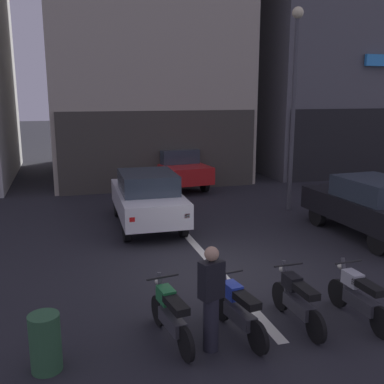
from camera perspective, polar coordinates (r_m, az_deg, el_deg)
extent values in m
plane|color=#232328|center=(10.04, 3.57, -10.20)|extent=(120.00, 120.00, 0.00)
cube|color=silver|center=(15.53, -3.92, -1.96)|extent=(0.20, 18.00, 0.01)
cube|color=#3E3A33|center=(18.06, -4.00, 5.23)|extent=(8.04, 0.10, 3.20)
cube|color=#56565B|center=(27.01, 17.55, 22.08)|extent=(10.15, 9.78, 17.26)
cube|color=black|center=(22.70, 23.28, 5.73)|extent=(9.74, 0.10, 3.20)
cube|color=#3399F2|center=(22.23, 23.09, 15.19)|extent=(1.69, 0.16, 0.50)
cylinder|color=black|center=(14.54, -9.52, -1.82)|extent=(0.20, 0.64, 0.64)
cylinder|color=black|center=(14.74, -3.51, -1.47)|extent=(0.20, 0.64, 0.64)
cylinder|color=black|center=(12.04, -8.36, -4.79)|extent=(0.20, 0.64, 0.64)
cylinder|color=black|center=(12.29, -1.15, -4.29)|extent=(0.20, 0.64, 0.64)
cube|color=silver|center=(13.27, -5.73, -1.17)|extent=(1.87, 4.15, 0.66)
cube|color=#2D3842|center=(12.99, -5.68, 1.29)|extent=(1.60, 2.01, 0.56)
cube|color=red|center=(11.23, -7.66, -3.49)|extent=(0.14, 0.06, 0.12)
cube|color=red|center=(11.47, -0.66, -3.03)|extent=(0.14, 0.06, 0.12)
cylinder|color=black|center=(13.83, 15.69, -2.86)|extent=(0.21, 0.65, 0.64)
cylinder|color=black|center=(14.74, 20.69, -2.27)|extent=(0.21, 0.65, 0.64)
cylinder|color=black|center=(11.87, 22.71, -5.91)|extent=(0.21, 0.65, 0.64)
cube|color=black|center=(13.19, 21.74, -2.10)|extent=(1.92, 4.17, 0.66)
cube|color=#2D3842|center=(12.95, 22.38, 0.36)|extent=(1.63, 2.03, 0.56)
cylinder|color=black|center=(17.91, 1.61, 1.04)|extent=(0.25, 0.66, 0.64)
cylinder|color=black|center=(17.34, -3.06, 0.65)|extent=(0.25, 0.66, 0.64)
cylinder|color=black|center=(20.27, -1.44, 2.38)|extent=(0.25, 0.66, 0.64)
cylinder|color=black|center=(19.76, -5.63, 2.07)|extent=(0.25, 0.66, 0.64)
cube|color=red|center=(18.72, -2.20, 2.88)|extent=(2.23, 4.28, 0.66)
cube|color=#2D3842|center=(18.77, -2.38, 4.78)|extent=(1.77, 2.14, 0.56)
cube|color=red|center=(20.83, -2.36, 3.99)|extent=(0.15, 0.08, 0.12)
cube|color=red|center=(20.38, -6.08, 3.74)|extent=(0.15, 0.08, 0.12)
cylinder|color=#47474C|center=(15.09, 12.74, 9.14)|extent=(0.14, 0.14, 6.14)
sphere|color=beige|center=(15.27, 13.36, 21.39)|extent=(0.36, 0.36, 0.36)
cylinder|color=black|center=(7.87, -4.32, -14.83)|extent=(0.15, 0.52, 0.52)
cylinder|color=black|center=(6.93, -0.78, -18.84)|extent=(0.15, 0.52, 0.52)
cube|color=#38383D|center=(7.30, -2.53, -16.14)|extent=(0.31, 0.76, 0.22)
cube|color=black|center=(7.01, -2.06, -14.19)|extent=(0.31, 0.63, 0.12)
cube|color=#1E7238|center=(7.36, -3.34, -13.00)|extent=(0.27, 0.39, 0.24)
cylinder|color=#4C4C51|center=(7.58, -3.96, -12.81)|extent=(0.10, 0.25, 0.70)
cylinder|color=black|center=(7.37, -3.77, -10.79)|extent=(0.55, 0.12, 0.04)
sphere|color=silver|center=(7.61, -4.32, -11.29)|extent=(0.12, 0.12, 0.12)
cylinder|color=black|center=(8.02, 3.73, -14.27)|extent=(0.15, 0.52, 0.52)
cylinder|color=black|center=(7.15, 8.40, -17.91)|extent=(0.15, 0.52, 0.52)
cube|color=#38383D|center=(7.49, 6.13, -15.42)|extent=(0.31, 0.76, 0.22)
cube|color=black|center=(7.21, 6.86, -13.47)|extent=(0.31, 0.63, 0.12)
cube|color=#233DB7|center=(7.54, 5.16, -12.40)|extent=(0.27, 0.39, 0.24)
cylinder|color=#4C4C51|center=(7.74, 4.32, -12.26)|extent=(0.11, 0.25, 0.70)
cylinder|color=black|center=(7.54, 4.66, -10.26)|extent=(0.55, 0.12, 0.04)
sphere|color=silver|center=(7.77, 3.87, -10.78)|extent=(0.12, 0.12, 0.12)
cylinder|color=black|center=(8.49, 11.21, -12.92)|extent=(0.08, 0.52, 0.52)
cylinder|color=black|center=(7.61, 15.52, -16.27)|extent=(0.08, 0.52, 0.52)
cube|color=#38383D|center=(7.95, 13.46, -13.95)|extent=(0.22, 0.74, 0.22)
cube|color=black|center=(7.69, 14.21, -12.08)|extent=(0.23, 0.61, 0.12)
cube|color=black|center=(8.02, 12.62, -11.10)|extent=(0.23, 0.37, 0.24)
cylinder|color=#4C4C51|center=(8.21, 11.83, -10.98)|extent=(0.08, 0.24, 0.70)
cylinder|color=black|center=(8.03, 12.21, -9.07)|extent=(0.55, 0.05, 0.04)
sphere|color=silver|center=(8.25, 11.45, -9.58)|extent=(0.12, 0.12, 0.12)
cylinder|color=black|center=(8.87, 18.11, -12.16)|extent=(0.09, 0.52, 0.52)
cylinder|color=black|center=(8.08, 23.07, -15.10)|extent=(0.09, 0.52, 0.52)
cube|color=#38383D|center=(8.38, 20.73, -13.03)|extent=(0.23, 0.74, 0.22)
cube|color=black|center=(8.13, 21.62, -11.20)|extent=(0.24, 0.61, 0.12)
cube|color=#B2B5BA|center=(8.43, 19.80, -10.35)|extent=(0.23, 0.37, 0.24)
cylinder|color=#4C4C51|center=(8.61, 18.87, -10.27)|extent=(0.08, 0.24, 0.70)
cylinder|color=black|center=(8.44, 19.35, -8.43)|extent=(0.55, 0.06, 0.04)
sphere|color=silver|center=(8.65, 18.44, -8.95)|extent=(0.12, 0.12, 0.12)
cylinder|color=#23232D|center=(7.10, 2.43, -16.47)|extent=(0.24, 0.24, 0.86)
cube|color=black|center=(6.78, 2.49, -11.13)|extent=(0.41, 0.32, 0.58)
sphere|color=tan|center=(6.63, 2.52, -7.88)|extent=(0.22, 0.22, 0.22)
cylinder|color=#2D5938|center=(6.96, -18.21, -17.80)|extent=(0.44, 0.44, 0.85)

